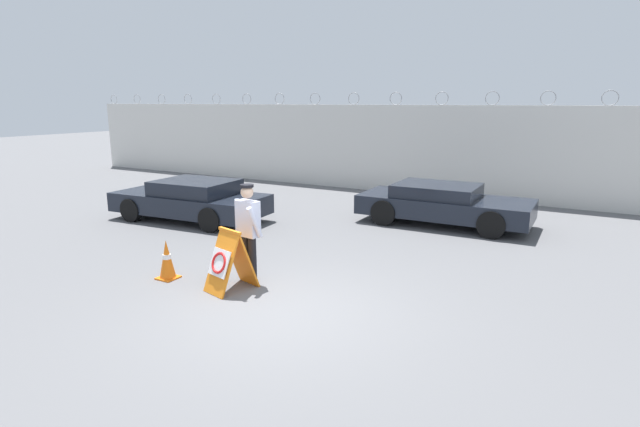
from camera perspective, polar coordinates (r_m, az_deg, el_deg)
name	(u,v)px	position (r m, az deg, el deg)	size (l,w,h in m)	color
ground_plane	(285,312)	(8.16, -4.04, -11.19)	(90.00, 90.00, 0.00)	#5B5B5E
perimeter_wall	(463,152)	(17.93, 16.04, 6.76)	(36.00, 0.30, 3.63)	silver
barricade_sign	(229,260)	(9.01, -10.40, -5.29)	(0.77, 0.96, 1.11)	orange
security_guard	(248,227)	(9.28, -8.23, -1.57)	(0.65, 0.46, 1.83)	black
traffic_cone_near	(167,260)	(9.91, -17.09, -5.07)	(0.36, 0.36, 0.75)	orange
parked_car_front_coupe	(191,200)	(14.54, -14.49, 1.55)	(4.53, 2.19, 1.15)	black
parked_car_rear_sedan	(443,203)	(14.01, 13.84, 1.12)	(4.57, 2.01, 1.10)	black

